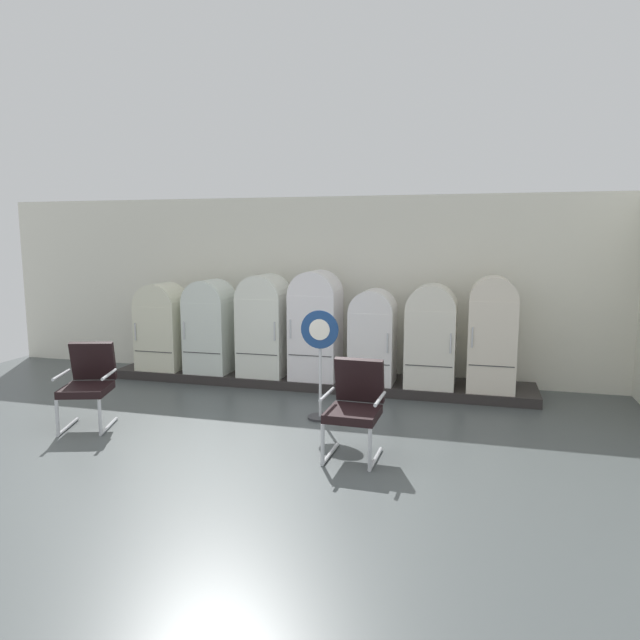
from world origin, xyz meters
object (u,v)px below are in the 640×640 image
(refrigerator_4, at_px, (373,334))
(refrigerator_6, at_px, (492,330))
(refrigerator_1, at_px, (210,324))
(armchair_left, at_px, (89,380))
(refrigerator_5, at_px, (431,333))
(refrigerator_2, at_px, (264,322))
(refrigerator_3, at_px, (316,322))
(sign_stand, at_px, (320,365))
(armchair_right, at_px, (355,403))
(refrigerator_0, at_px, (162,324))

(refrigerator_4, distance_m, refrigerator_6, 1.69)
(refrigerator_1, xyz_separation_m, armchair_left, (-0.42, -2.46, -0.35))
(refrigerator_1, distance_m, refrigerator_5, 3.48)
(refrigerator_2, height_order, refrigerator_6, refrigerator_6)
(refrigerator_3, distance_m, armchair_left, 3.32)
(refrigerator_3, xyz_separation_m, refrigerator_4, (0.88, -0.03, -0.14))
(refrigerator_5, bearing_deg, sign_stand, -129.96)
(refrigerator_1, bearing_deg, armchair_left, -99.79)
(refrigerator_2, relative_size, sign_stand, 1.13)
(refrigerator_3, distance_m, refrigerator_6, 2.57)
(refrigerator_5, bearing_deg, refrigerator_3, -179.90)
(armchair_left, bearing_deg, armchair_right, -1.62)
(refrigerator_2, bearing_deg, sign_stand, -49.14)
(refrigerator_0, xyz_separation_m, refrigerator_4, (3.48, -0.00, -0.00))
(refrigerator_0, xyz_separation_m, armchair_right, (3.74, -2.54, -0.31))
(refrigerator_5, distance_m, armchair_right, 2.66)
(refrigerator_4, distance_m, armchair_left, 3.93)
(refrigerator_5, relative_size, refrigerator_6, 0.92)
(refrigerator_1, relative_size, armchair_left, 1.46)
(refrigerator_2, height_order, armchair_right, refrigerator_2)
(refrigerator_5, bearing_deg, refrigerator_1, -179.80)
(refrigerator_4, bearing_deg, refrigerator_6, 0.30)
(refrigerator_6, height_order, armchair_right, refrigerator_6)
(refrigerator_1, distance_m, refrigerator_2, 0.91)
(refrigerator_1, height_order, refrigerator_2, refrigerator_2)
(armchair_right, bearing_deg, refrigerator_4, 95.78)
(refrigerator_1, height_order, sign_stand, refrigerator_1)
(refrigerator_5, xyz_separation_m, armchair_right, (-0.59, -2.57, -0.35))
(refrigerator_0, height_order, refrigerator_5, refrigerator_5)
(refrigerator_1, bearing_deg, refrigerator_2, 1.60)
(refrigerator_1, xyz_separation_m, refrigerator_5, (3.48, 0.01, -0.00))
(refrigerator_1, xyz_separation_m, armchair_right, (2.89, -2.55, -0.35))
(refrigerator_0, height_order, refrigerator_2, refrigerator_2)
(refrigerator_3, height_order, refrigerator_5, refrigerator_3)
(refrigerator_3, distance_m, armchair_right, 2.84)
(refrigerator_4, distance_m, sign_stand, 1.54)
(refrigerator_3, relative_size, sign_stand, 1.18)
(armchair_left, bearing_deg, refrigerator_4, 38.60)
(refrigerator_1, distance_m, refrigerator_3, 1.75)
(refrigerator_1, xyz_separation_m, sign_stand, (2.22, -1.49, -0.22))
(refrigerator_0, distance_m, refrigerator_4, 3.48)
(refrigerator_4, bearing_deg, refrigerator_3, 178.25)
(refrigerator_4, height_order, refrigerator_5, refrigerator_5)
(sign_stand, bearing_deg, refrigerator_4, 74.27)
(refrigerator_2, relative_size, refrigerator_6, 0.98)
(refrigerator_3, bearing_deg, refrigerator_2, 178.88)
(refrigerator_1, bearing_deg, refrigerator_5, 0.20)
(refrigerator_2, bearing_deg, refrigerator_4, -1.44)
(refrigerator_4, height_order, sign_stand, refrigerator_4)
(refrigerator_5, relative_size, sign_stand, 1.06)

